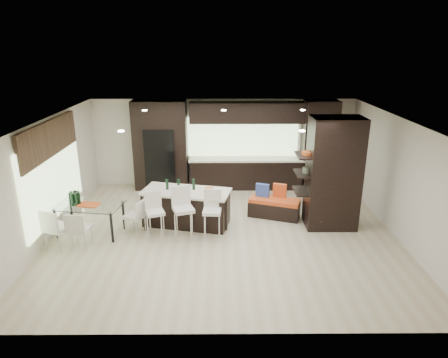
{
  "coord_description": "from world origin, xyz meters",
  "views": [
    {
      "loc": [
        -0.06,
        -8.59,
        4.3
      ],
      "look_at": [
        0.0,
        0.6,
        1.15
      ],
      "focal_mm": 32.0,
      "sensor_mm": 36.0,
      "label": 1
    }
  ],
  "objects_px": {
    "stool_right": "(212,220)",
    "chair_far": "(58,230)",
    "kitchen_island": "(187,207)",
    "floor_vase": "(320,208)",
    "stool_left": "(156,220)",
    "chair_end": "(135,218)",
    "dining_table": "(91,219)",
    "stool_mid": "(184,218)",
    "chair_near": "(80,231)",
    "bench": "(274,208)"
  },
  "relations": [
    {
      "from": "kitchen_island",
      "to": "floor_vase",
      "type": "distance_m",
      "value": 3.24
    },
    {
      "from": "kitchen_island",
      "to": "stool_left",
      "type": "xyz_separation_m",
      "value": [
        -0.65,
        -0.75,
        0.0
      ]
    },
    {
      "from": "kitchen_island",
      "to": "dining_table",
      "type": "distance_m",
      "value": 2.28
    },
    {
      "from": "chair_end",
      "to": "chair_near",
      "type": "bearing_deg",
      "value": 145.85
    },
    {
      "from": "stool_right",
      "to": "chair_end",
      "type": "distance_m",
      "value": 1.84
    },
    {
      "from": "bench",
      "to": "floor_vase",
      "type": "relative_size",
      "value": 1.2
    },
    {
      "from": "kitchen_island",
      "to": "stool_left",
      "type": "relative_size",
      "value": 2.4
    },
    {
      "from": "stool_mid",
      "to": "chair_near",
      "type": "xyz_separation_m",
      "value": [
        -2.22,
        -0.46,
        -0.09
      ]
    },
    {
      "from": "stool_mid",
      "to": "bench",
      "type": "distance_m",
      "value": 2.54
    },
    {
      "from": "floor_vase",
      "to": "chair_far",
      "type": "relative_size",
      "value": 1.23
    },
    {
      "from": "chair_end",
      "to": "dining_table",
      "type": "bearing_deg",
      "value": 111.14
    },
    {
      "from": "stool_left",
      "to": "dining_table",
      "type": "bearing_deg",
      "value": 150.61
    },
    {
      "from": "kitchen_island",
      "to": "chair_near",
      "type": "distance_m",
      "value": 2.54
    },
    {
      "from": "stool_mid",
      "to": "chair_far",
      "type": "bearing_deg",
      "value": 170.81
    },
    {
      "from": "dining_table",
      "to": "floor_vase",
      "type": "bearing_deg",
      "value": 11.21
    },
    {
      "from": "stool_left",
      "to": "chair_far",
      "type": "distance_m",
      "value": 2.1
    },
    {
      "from": "bench",
      "to": "dining_table",
      "type": "height_order",
      "value": "dining_table"
    },
    {
      "from": "chair_end",
      "to": "floor_vase",
      "type": "bearing_deg",
      "value": -66.17
    },
    {
      "from": "kitchen_island",
      "to": "floor_vase",
      "type": "relative_size",
      "value": 1.95
    },
    {
      "from": "dining_table",
      "to": "chair_near",
      "type": "xyz_separation_m",
      "value": [
        0.0,
        -0.72,
        0.04
      ]
    },
    {
      "from": "stool_left",
      "to": "chair_end",
      "type": "distance_m",
      "value": 0.58
    },
    {
      "from": "chair_end",
      "to": "kitchen_island",
      "type": "bearing_deg",
      "value": -45.24
    },
    {
      "from": "kitchen_island",
      "to": "stool_left",
      "type": "bearing_deg",
      "value": -118.26
    },
    {
      "from": "stool_mid",
      "to": "chair_end",
      "type": "relative_size",
      "value": 1.27
    },
    {
      "from": "stool_left",
      "to": "chair_near",
      "type": "relative_size",
      "value": 1.09
    },
    {
      "from": "bench",
      "to": "chair_near",
      "type": "height_order",
      "value": "chair_near"
    },
    {
      "from": "kitchen_island",
      "to": "bench",
      "type": "height_order",
      "value": "kitchen_island"
    },
    {
      "from": "dining_table",
      "to": "stool_left",
      "type": "bearing_deg",
      "value": 0.43
    },
    {
      "from": "stool_right",
      "to": "chair_far",
      "type": "relative_size",
      "value": 1.04
    },
    {
      "from": "stool_mid",
      "to": "floor_vase",
      "type": "distance_m",
      "value": 3.26
    },
    {
      "from": "stool_left",
      "to": "floor_vase",
      "type": "bearing_deg",
      "value": -14.26
    },
    {
      "from": "stool_left",
      "to": "chair_end",
      "type": "xyz_separation_m",
      "value": [
        -0.52,
        0.24,
        -0.05
      ]
    },
    {
      "from": "bench",
      "to": "chair_end",
      "type": "distance_m",
      "value": 3.53
    },
    {
      "from": "chair_near",
      "to": "chair_end",
      "type": "height_order",
      "value": "chair_near"
    },
    {
      "from": "stool_right",
      "to": "chair_far",
      "type": "bearing_deg",
      "value": -167.52
    },
    {
      "from": "chair_far",
      "to": "dining_table",
      "type": "bearing_deg",
      "value": 78.89
    },
    {
      "from": "stool_right",
      "to": "chair_end",
      "type": "bearing_deg",
      "value": 176.32
    },
    {
      "from": "floor_vase",
      "to": "stool_mid",
      "type": "bearing_deg",
      "value": -171.75
    },
    {
      "from": "stool_mid",
      "to": "chair_end",
      "type": "height_order",
      "value": "stool_mid"
    },
    {
      "from": "stool_mid",
      "to": "chair_end",
      "type": "distance_m",
      "value": 1.2
    },
    {
      "from": "floor_vase",
      "to": "chair_near",
      "type": "xyz_separation_m",
      "value": [
        -5.44,
        -0.93,
        -0.14
      ]
    },
    {
      "from": "floor_vase",
      "to": "chair_far",
      "type": "height_order",
      "value": "floor_vase"
    },
    {
      "from": "kitchen_island",
      "to": "stool_right",
      "type": "bearing_deg",
      "value": -36.76
    },
    {
      "from": "stool_left",
      "to": "floor_vase",
      "type": "distance_m",
      "value": 3.9
    },
    {
      "from": "floor_vase",
      "to": "chair_end",
      "type": "bearing_deg",
      "value": -177.31
    },
    {
      "from": "stool_right",
      "to": "stool_left",
      "type": "bearing_deg",
      "value": -176.35
    },
    {
      "from": "stool_right",
      "to": "chair_far",
      "type": "distance_m",
      "value": 3.38
    },
    {
      "from": "chair_end",
      "to": "stool_mid",
      "type": "bearing_deg",
      "value": -81.47
    },
    {
      "from": "stool_right",
      "to": "dining_table",
      "type": "relative_size",
      "value": 0.61
    },
    {
      "from": "kitchen_island",
      "to": "bench",
      "type": "bearing_deg",
      "value": 23.12
    }
  ]
}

